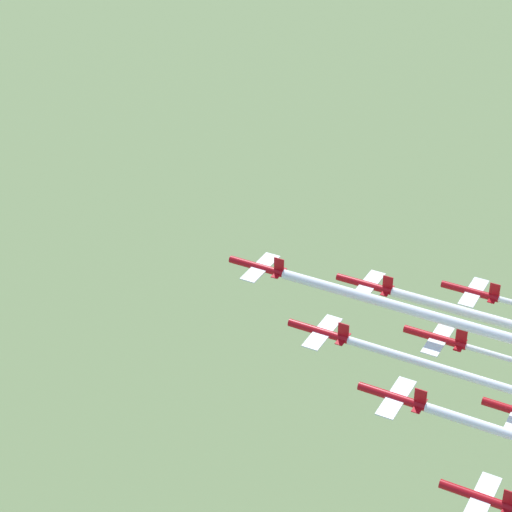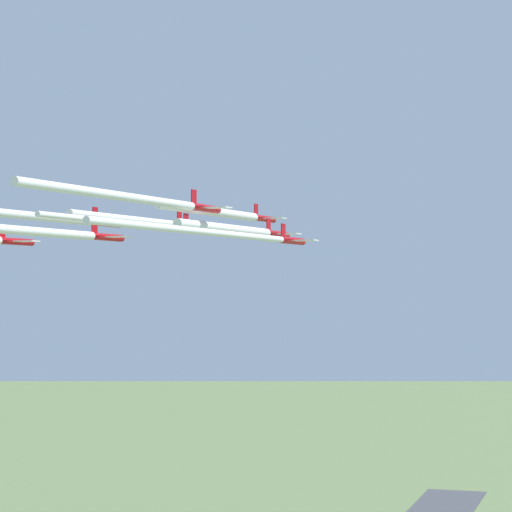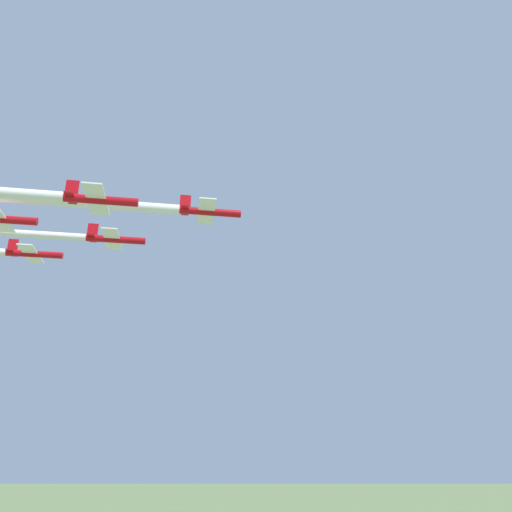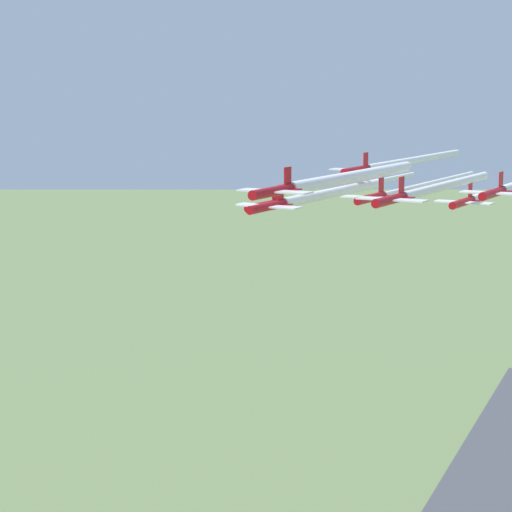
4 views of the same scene
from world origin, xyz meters
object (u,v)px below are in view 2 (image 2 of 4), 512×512
at_px(jet_0, 263,218).
at_px(jet_2, 276,234).
at_px(jet_3, 105,223).
at_px(jet_1, 188,226).
at_px(jet_4, 195,230).
at_px(jet_8, 204,208).
at_px(jet_6, 14,241).
at_px(jet_7, 106,237).
at_px(jet_5, 291,240).

height_order(jet_0, jet_2, jet_0).
bearing_deg(jet_3, jet_1, 59.53).
height_order(jet_4, jet_8, jet_8).
bearing_deg(jet_8, jet_2, 90.00).
bearing_deg(jet_6, jet_4, 29.54).
xyz_separation_m(jet_6, jet_8, (-6.26, 31.20, 4.23)).
relative_size(jet_2, jet_6, 1.00).
bearing_deg(jet_8, jet_7, 180.00).
bearing_deg(jet_8, jet_3, 150.46).
distance_m(jet_2, jet_8, 27.17).
distance_m(jet_0, jet_7, 41.61).
relative_size(jet_0, jet_7, 1.00).
bearing_deg(jet_4, jet_5, -0.00).
bearing_deg(jet_4, jet_6, -150.46).
bearing_deg(jet_6, jet_0, 59.53).
xyz_separation_m(jet_2, jet_3, (17.96, -20.73, 1.61)).
height_order(jet_0, jet_4, jet_0).
relative_size(jet_2, jet_7, 1.00).
relative_size(jet_0, jet_2, 1.00).
distance_m(jet_1, jet_6, 31.56).
relative_size(jet_7, jet_8, 1.00).
distance_m(jet_3, jet_6, 16.03).
distance_m(jet_1, jet_5, 27.63).
distance_m(jet_3, jet_8, 27.44).
relative_size(jet_1, jet_4, 1.00).
bearing_deg(jet_5, jet_1, 150.46).
bearing_deg(jet_3, jet_4, -0.00).
bearing_deg(jet_1, jet_3, -120.47).
bearing_deg(jet_4, jet_2, 59.53).
bearing_deg(jet_5, jet_7, -150.46).
xyz_separation_m(jet_1, jet_7, (26.52, 5.32, -2.97)).
bearing_deg(jet_2, jet_5, -59.53).
bearing_deg(jet_4, jet_8, -59.53).
xyz_separation_m(jet_1, jet_5, (8.56, 26.06, -3.36)).
bearing_deg(jet_6, jet_2, 40.36).
height_order(jet_2, jet_8, jet_8).
height_order(jet_1, jet_3, jet_1).
relative_size(jet_1, jet_3, 1.00).
height_order(jet_1, jet_4, jet_1).
relative_size(jet_0, jet_1, 1.00).
bearing_deg(jet_6, jet_1, 59.53).
bearing_deg(jet_0, jet_3, -120.47).
height_order(jet_1, jet_6, jet_1).
distance_m(jet_2, jet_6, 41.79).
height_order(jet_0, jet_6, jet_0).
bearing_deg(jet_5, jet_3, 180.00).
distance_m(jet_1, jet_2, 16.00).
bearing_deg(jet_2, jet_6, -139.64).
xyz_separation_m(jet_2, jet_6, (32.78, -25.87, -1.68)).
bearing_deg(jet_2, jet_1, 180.00).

